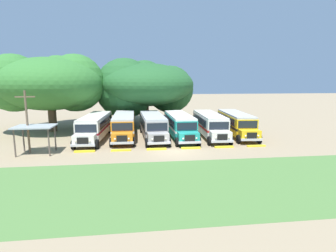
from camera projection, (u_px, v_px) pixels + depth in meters
ground_plane at (175, 152)px, 26.23m from camera, size 220.00×220.00×0.00m
foreground_grass_strip at (194, 184)px, 17.99m from camera, size 80.00×10.67×0.01m
parked_bus_slot_0 at (95, 126)px, 31.77m from camera, size 3.34×10.94×2.82m
parked_bus_slot_1 at (124, 125)px, 32.71m from camera, size 2.71×10.84×2.82m
parked_bus_slot_2 at (153, 125)px, 32.62m from camera, size 3.09×10.89×2.82m
parked_bus_slot_3 at (180, 124)px, 32.93m from camera, size 2.87×10.86×2.82m
parked_bus_slot_4 at (210, 124)px, 33.43m from camera, size 3.07×10.89×2.82m
parked_bus_slot_5 at (236, 123)px, 34.25m from camera, size 3.35×10.94×2.82m
curb_wheelstop_0 at (85, 151)px, 26.08m from camera, size 2.00×0.36×0.15m
curb_wheelstop_1 at (121, 150)px, 26.51m from camera, size 2.00×0.36×0.15m
curb_wheelstop_2 at (157, 149)px, 26.95m from camera, size 2.00×0.36×0.15m
curb_wheelstop_3 at (191, 148)px, 27.38m from camera, size 2.00×0.36×0.15m
curb_wheelstop_4 at (224, 147)px, 27.81m from camera, size 2.00×0.36×0.15m
curb_wheelstop_5 at (256, 146)px, 28.25m from camera, size 2.00×0.36×0.15m
broad_shade_tree at (145, 86)px, 42.86m from camera, size 15.90×16.41×10.47m
secondary_tree at (51, 83)px, 36.48m from camera, size 14.88×15.13×10.72m
utility_pole at (27, 120)px, 25.25m from camera, size 1.80×0.20×6.05m
waiting_shelter at (35, 129)px, 25.12m from camera, size 3.60×2.60×2.72m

